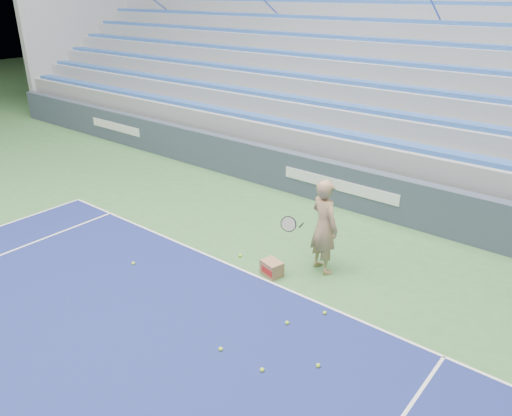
% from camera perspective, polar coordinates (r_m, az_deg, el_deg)
% --- Properties ---
extents(sponsor_barrier, '(30.00, 0.32, 1.10)m').
position_cam_1_polar(sponsor_barrier, '(12.64, 9.78, 2.57)').
color(sponsor_barrier, '#364152').
rests_on(sponsor_barrier, ground).
extents(bleachers, '(31.00, 9.15, 7.30)m').
position_cam_1_polar(bleachers, '(17.26, 20.03, 13.44)').
color(bleachers, gray).
rests_on(bleachers, ground).
extents(tennis_player, '(1.01, 0.95, 1.88)m').
position_cam_1_polar(tennis_player, '(9.50, 7.77, -2.09)').
color(tennis_player, tan).
rests_on(tennis_player, ground).
extents(ball_box, '(0.46, 0.39, 0.30)m').
position_cam_1_polar(ball_box, '(9.61, 1.81, -6.89)').
color(ball_box, '#926B46').
rests_on(ball_box, ground).
extents(tennis_ball_0, '(0.07, 0.07, 0.07)m').
position_cam_1_polar(tennis_ball_0, '(8.39, 3.58, -12.97)').
color(tennis_ball_0, '#B8F031').
rests_on(tennis_ball_0, ground).
extents(tennis_ball_1, '(0.07, 0.07, 0.07)m').
position_cam_1_polar(tennis_ball_1, '(10.29, -13.84, -6.16)').
color(tennis_ball_1, '#B8F031').
rests_on(tennis_ball_1, ground).
extents(tennis_ball_2, '(0.07, 0.07, 0.07)m').
position_cam_1_polar(tennis_ball_2, '(8.67, 7.87, -11.80)').
color(tennis_ball_2, '#B8F031').
rests_on(tennis_ball_2, ground).
extents(tennis_ball_3, '(0.07, 0.07, 0.07)m').
position_cam_1_polar(tennis_ball_3, '(7.65, 7.12, -17.43)').
color(tennis_ball_3, '#B8F031').
rests_on(tennis_ball_3, ground).
extents(tennis_ball_4, '(0.07, 0.07, 0.07)m').
position_cam_1_polar(tennis_ball_4, '(10.27, -1.83, -5.45)').
color(tennis_ball_4, '#B8F031').
rests_on(tennis_ball_4, ground).
extents(tennis_ball_5, '(0.07, 0.07, 0.07)m').
position_cam_1_polar(tennis_ball_5, '(7.88, -4.06, -15.79)').
color(tennis_ball_5, '#B8F031').
rests_on(tennis_ball_5, ground).
extents(tennis_ball_6, '(0.07, 0.07, 0.07)m').
position_cam_1_polar(tennis_ball_6, '(7.52, 0.70, -18.02)').
color(tennis_ball_6, '#B8F031').
rests_on(tennis_ball_6, ground).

